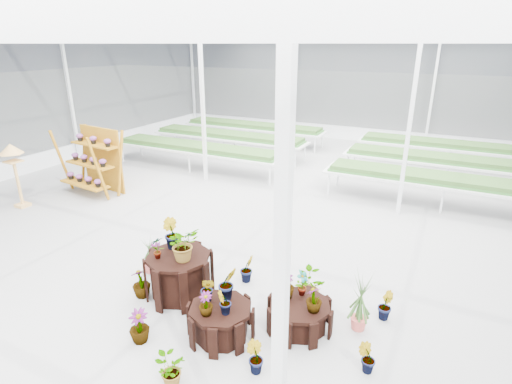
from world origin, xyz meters
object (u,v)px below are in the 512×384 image
at_px(shelf_rack, 91,162).
at_px(bird_table, 17,176).
at_px(plinth_tall, 180,275).
at_px(plinth_mid, 221,321).
at_px(plinth_low, 299,316).

distance_m(shelf_rack, bird_table, 1.91).
distance_m(plinth_tall, shelf_rack, 6.26).
relative_size(plinth_mid, plinth_low, 0.99).
bearing_deg(plinth_tall, bird_table, 167.46).
bearing_deg(plinth_mid, plinth_low, 34.99).
height_order(plinth_tall, plinth_low, plinth_tall).
bearing_deg(plinth_low, shelf_rack, 158.68).
distance_m(plinth_low, shelf_rack, 8.22).
relative_size(plinth_low, bird_table, 0.57).
bearing_deg(plinth_low, bird_table, 171.27).
xyz_separation_m(plinth_tall, plinth_low, (2.20, 0.10, -0.17)).
xyz_separation_m(shelf_rack, bird_table, (-0.93, -1.66, -0.07)).
xyz_separation_m(plinth_low, bird_table, (-8.55, 1.31, 0.66)).
distance_m(plinth_mid, plinth_low, 1.22).
relative_size(shelf_rack, bird_table, 1.08).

